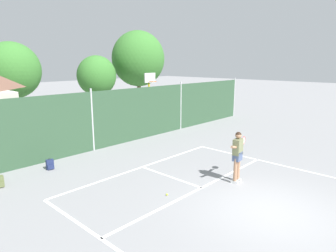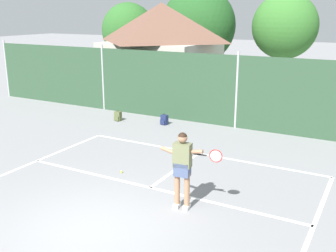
% 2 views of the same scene
% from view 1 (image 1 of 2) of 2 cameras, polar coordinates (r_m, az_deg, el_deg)
% --- Properties ---
extents(ground_plane, '(120.00, 120.00, 0.00)m').
position_cam_1_polar(ground_plane, '(9.37, 19.13, -15.31)').
color(ground_plane, gray).
extents(court_markings, '(8.30, 11.10, 0.01)m').
position_cam_1_polar(court_markings, '(9.61, 15.51, -14.33)').
color(court_markings, white).
rests_on(court_markings, ground).
extents(chainlink_fence, '(26.09, 0.09, 3.01)m').
position_cam_1_polar(chainlink_fence, '(14.69, -14.29, 0.85)').
color(chainlink_fence, '#2D4C33').
rests_on(chainlink_fence, ground).
extents(basketball_hoop, '(0.90, 0.67, 3.55)m').
position_cam_1_polar(basketball_hoop, '(18.97, -3.52, 6.37)').
color(basketball_hoop, yellow).
rests_on(basketball_hoop, ground).
extents(treeline_backdrop, '(25.79, 4.46, 6.98)m').
position_cam_1_polar(treeline_backdrop, '(22.48, -24.76, 10.05)').
color(treeline_backdrop, brown).
rests_on(treeline_backdrop, ground).
extents(tennis_player, '(1.42, 0.37, 1.85)m').
position_cam_1_polar(tennis_player, '(10.77, 13.20, -4.95)').
color(tennis_player, silver).
rests_on(tennis_player, ground).
extents(tennis_ball, '(0.07, 0.07, 0.07)m').
position_cam_1_polar(tennis_ball, '(9.85, -0.19, -12.99)').
color(tennis_ball, '#CCE033').
rests_on(tennis_ball, ground).
extents(backpack_navy, '(0.31, 0.28, 0.46)m').
position_cam_1_polar(backpack_navy, '(12.91, -21.66, -6.90)').
color(backpack_navy, navy).
rests_on(backpack_navy, ground).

